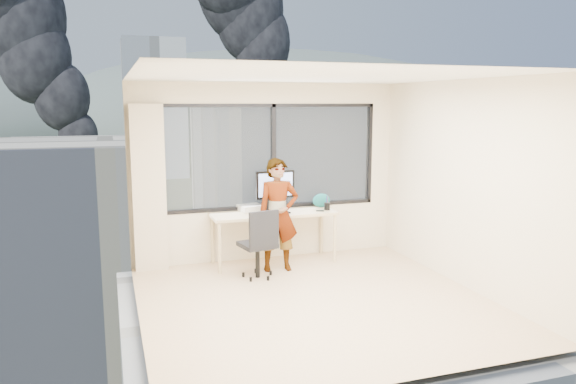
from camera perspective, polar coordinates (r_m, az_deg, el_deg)
name	(u,v)px	position (r m, az deg, el deg)	size (l,w,h in m)	color
floor	(315,301)	(6.57, 2.79, -11.31)	(4.00, 4.00, 0.01)	#CEB186
ceiling	(316,76)	(6.16, 2.98, 11.98)	(4.00, 4.00, 0.01)	white
wall_front	(406,231)	(4.46, 12.20, -4.00)	(4.00, 0.01, 2.60)	beige
wall_left	(134,202)	(5.83, -15.79, -1.04)	(0.01, 4.00, 2.60)	beige
wall_right	(464,184)	(7.19, 17.92, 0.77)	(0.01, 4.00, 2.60)	beige
window_wall	(270,157)	(8.10, -1.89, 3.72)	(3.30, 0.16, 1.55)	black
curtain	(149,189)	(7.72, -14.32, 0.35)	(0.45, 0.14, 2.30)	beige
desk	(274,238)	(7.96, -1.50, -4.78)	(1.80, 0.60, 0.75)	tan
chair	(257,243)	(7.28, -3.22, -5.29)	(0.49, 0.49, 0.96)	black
person	(278,215)	(7.53, -1.03, -2.41)	(0.57, 0.37, 1.57)	#2D2D33
monitor	(275,190)	(7.97, -1.34, 0.18)	(0.60, 0.13, 0.60)	black
game_console	(251,208)	(8.03, -3.91, -1.64)	(0.34, 0.29, 0.08)	white
laptop	(277,206)	(7.81, -1.17, -1.44)	(0.33, 0.35, 0.21)	black
cellphone	(320,211)	(7.97, 3.37, -1.97)	(0.12, 0.05, 0.01)	black
pen_cup	(327,206)	(8.06, 4.10, -1.50)	(0.09, 0.09, 0.11)	black
handbag	(321,200)	(8.26, 3.50, -0.88)	(0.27, 0.14, 0.21)	#0C454B
exterior_ground	(120,177)	(126.81, -17.13, 1.48)	(400.00, 400.00, 0.04)	#515B3D
near_bldg_b	(286,201)	(46.73, -0.26, -0.96)	(14.00, 13.00, 16.00)	white
near_bldg_c	(539,247)	(48.00, 24.75, -5.22)	(12.00, 10.00, 10.00)	#EFE2C8
far_tower_b	(154,109)	(126.16, -13.78, 8.42)	(13.00, 13.00, 30.00)	silver
far_tower_c	(285,115)	(153.23, -0.33, 8.04)	(15.00, 15.00, 26.00)	silver
hill_b	(280,130)	(341.79, -0.86, 6.54)	(300.00, 220.00, 96.00)	slate
tree_b	(256,353)	(27.23, -3.37, -16.44)	(7.60, 7.60, 9.00)	#1D4F1A
tree_c	(378,223)	(52.98, 9.42, -3.17)	(8.40, 8.40, 10.00)	#1D4F1A
smoke_plume_b	(286,27)	(186.46, -0.25, 16.89)	(30.00, 18.00, 70.00)	black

